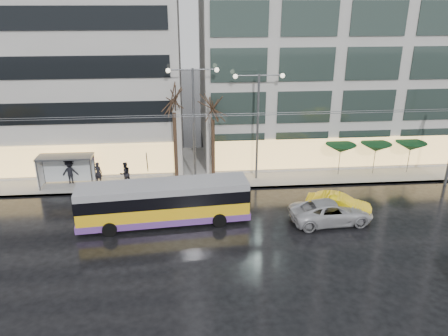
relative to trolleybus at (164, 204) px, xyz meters
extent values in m
plane|color=black|center=(0.21, -4.04, -1.40)|extent=(140.00, 140.00, 0.00)
cube|color=gray|center=(2.21, 9.96, -1.32)|extent=(80.00, 10.00, 0.15)
cube|color=slate|center=(2.21, 5.01, -1.32)|extent=(80.00, 0.10, 0.15)
cube|color=#A4A29D|center=(19.21, 14.96, 11.25)|extent=(32.00, 14.00, 25.00)
cube|color=yellow|center=(0.00, 0.00, -0.43)|extent=(11.20, 3.24, 1.38)
cube|color=#64388D|center=(0.00, 0.00, -0.89)|extent=(11.24, 3.28, 0.46)
cube|color=black|center=(0.00, 0.00, 0.58)|extent=(11.22, 3.26, 0.83)
cube|color=gray|center=(0.00, 0.00, 1.22)|extent=(11.20, 3.24, 0.46)
cube|color=black|center=(5.53, 0.47, 0.44)|extent=(0.24, 2.11, 1.20)
cube|color=black|center=(-5.53, -0.48, 0.44)|extent=(0.24, 2.11, 1.20)
cylinder|color=black|center=(3.39, 1.45, -0.94)|extent=(0.94, 0.40, 0.92)
cylinder|color=black|center=(3.58, -0.85, -0.94)|extent=(0.94, 0.40, 0.92)
cylinder|color=black|center=(-3.58, 0.85, -0.94)|extent=(0.94, 0.40, 0.92)
cylinder|color=black|center=(-3.39, -1.45, -0.94)|extent=(0.94, 0.40, 0.92)
cylinder|color=#595B60|center=(-0.99, 0.79, 2.56)|extent=(0.35, 3.42, 2.42)
cylinder|color=#595B60|center=(-1.03, 1.25, 2.56)|extent=(0.35, 3.42, 2.42)
cylinder|color=#595B60|center=(1.21, 1.71, 5.40)|extent=(42.00, 0.04, 0.04)
cylinder|color=#595B60|center=(1.21, 2.21, 5.40)|extent=(42.00, 0.04, 0.04)
cube|color=#595B60|center=(-7.79, 6.46, 1.20)|extent=(4.20, 1.60, 0.12)
cube|color=silver|center=(-7.79, 7.16, -0.05)|extent=(4.00, 0.05, 2.20)
cube|color=white|center=(-9.84, 6.46, -0.05)|extent=(0.10, 1.40, 2.20)
cylinder|color=#595B60|center=(-9.79, 5.76, -0.05)|extent=(0.10, 0.10, 2.40)
cylinder|color=#595B60|center=(-9.79, 7.16, -0.05)|extent=(0.10, 0.10, 2.40)
cylinder|color=#595B60|center=(-5.79, 5.76, -0.05)|extent=(0.10, 0.10, 2.40)
cylinder|color=#595B60|center=(-5.79, 7.16, -0.05)|extent=(0.10, 0.10, 2.40)
cylinder|color=#595B60|center=(2.21, 6.76, 3.25)|extent=(0.18, 0.18, 9.00)
cylinder|color=#595B60|center=(1.31, 6.76, 7.65)|extent=(1.80, 0.10, 0.10)
cylinder|color=#595B60|center=(3.11, 6.76, 7.65)|extent=(1.80, 0.10, 0.10)
sphere|color=#FFF2CC|center=(0.41, 6.76, 7.60)|extent=(0.36, 0.36, 0.36)
sphere|color=#FFF2CC|center=(4.01, 6.76, 7.60)|extent=(0.36, 0.36, 0.36)
cylinder|color=#595B60|center=(7.21, 6.76, 3.00)|extent=(0.18, 0.18, 8.50)
cylinder|color=#595B60|center=(6.31, 6.76, 7.15)|extent=(1.80, 0.10, 0.10)
cylinder|color=#595B60|center=(8.11, 6.76, 7.15)|extent=(1.80, 0.10, 0.10)
sphere|color=#FFF2CC|center=(5.41, 6.76, 7.10)|extent=(0.36, 0.36, 0.36)
sphere|color=#FFF2CC|center=(9.01, 6.76, 7.10)|extent=(0.36, 0.36, 0.36)
cylinder|color=black|center=(0.71, 6.96, 1.55)|extent=(0.28, 0.28, 5.60)
cylinder|color=black|center=(3.71, 7.16, 1.20)|extent=(0.28, 0.28, 4.90)
cylinder|color=#595B60|center=(14.21, 6.96, -0.15)|extent=(0.06, 0.06, 2.20)
cone|color=#0E3417|center=(14.21, 6.96, 1.05)|extent=(2.50, 2.50, 0.70)
cylinder|color=#595B60|center=(17.21, 6.96, -0.15)|extent=(0.06, 0.06, 2.20)
cone|color=#0E3417|center=(17.21, 6.96, 1.05)|extent=(2.50, 2.50, 0.70)
cylinder|color=#595B60|center=(20.21, 6.96, -0.15)|extent=(0.06, 0.06, 2.20)
cone|color=#0E3417|center=(20.21, 6.96, 1.05)|extent=(2.50, 2.50, 0.70)
imported|color=yellow|center=(11.87, 0.11, -0.67)|extent=(4.68, 3.20, 1.46)
imported|color=#A9A9AD|center=(11.05, -0.86, -0.63)|extent=(5.68, 2.95, 1.53)
imported|color=black|center=(-5.51, 6.91, -0.38)|extent=(0.73, 0.59, 1.75)
imported|color=#FF54C8|center=(-5.51, 6.91, 0.50)|extent=(1.21, 1.22, 0.88)
imported|color=black|center=(-3.31, 6.35, -0.31)|extent=(1.15, 1.10, 1.88)
imported|color=black|center=(-7.72, 7.06, -0.30)|extent=(1.24, 0.73, 1.90)
imported|color=black|center=(-7.72, 7.06, 0.50)|extent=(0.84, 0.84, 0.72)
camera|label=1|loc=(1.68, -26.03, 12.70)|focal=35.00mm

